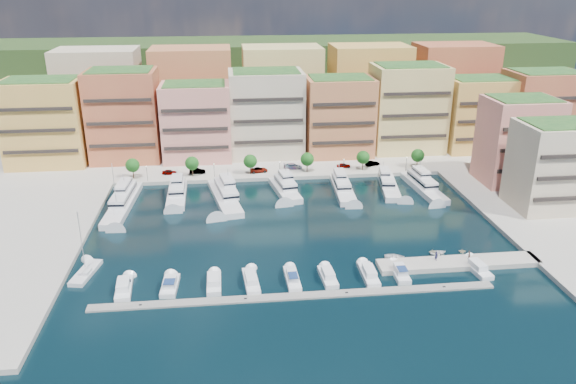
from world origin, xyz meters
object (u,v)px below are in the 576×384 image
(yacht_0, at_px, (123,201))
(tender_1, at_px, (433,251))
(lamppost_1, at_px, (214,168))
(person_1, at_px, (469,255))
(tree_4, at_px, (363,157))
(cruiser_3, at_px, (251,281))
(lamppost_4, at_px, (406,162))
(yacht_4, at_px, (342,188))
(cruiser_0, at_px, (124,288))
(tender_3, at_px, (462,251))
(cruiser_6, at_px, (369,275))
(tree_3, at_px, (307,159))
(yacht_5, at_px, (388,185))
(cruiser_1, at_px, (170,286))
(yacht_2, at_px, (225,195))
(car_3, at_px, (293,166))
(yacht_1, at_px, (177,193))
(tree_0, at_px, (132,165))
(tree_5, at_px, (418,156))
(person_0, at_px, (436,256))
(lamppost_3, at_px, (344,164))
(cruiser_9, at_px, (477,268))
(car_2, at_px, (259,170))
(yacht_3, at_px, (285,188))
(tree_2, at_px, (250,161))
(tender_2, at_px, (439,253))
(cruiser_5, at_px, (328,277))
(car_0, at_px, (169,172))
(sailboat_2, at_px, (117,214))
(tree_1, at_px, (192,163))
(cruiser_4, at_px, (292,279))
(cruiser_7, at_px, (400,273))
(cruiser_2, at_px, (214,283))
(car_4, at_px, (344,165))
(lamppost_2, at_px, (280,166))
(tender_0, at_px, (395,257))
(lamppost_0, at_px, (147,171))
(yacht_6, at_px, (423,185))
(car_1, at_px, (197,171))

(yacht_0, relative_size, tender_1, 15.94)
(lamppost_1, relative_size, person_1, 2.56)
(tree_4, relative_size, cruiser_3, 0.62)
(tree_4, distance_m, lamppost_4, 12.25)
(yacht_4, xyz_separation_m, person_1, (16.84, -41.06, 0.73))
(cruiser_0, relative_size, tender_3, 5.50)
(cruiser_0, height_order, cruiser_6, same)
(tree_3, bearing_deg, lamppost_4, -4.70)
(yacht_5, distance_m, cruiser_1, 69.81)
(yacht_2, relative_size, car_3, 4.63)
(person_1, bearing_deg, yacht_1, -57.44)
(tree_0, distance_m, tree_5, 80.00)
(person_0, bearing_deg, cruiser_6, 82.06)
(tree_0, xyz_separation_m, lamppost_4, (76.00, -2.30, -0.92))
(lamppost_3, distance_m, person_0, 53.08)
(tree_5, relative_size, yacht_1, 0.31)
(cruiser_9, height_order, car_2, car_2)
(yacht_3, height_order, car_3, yacht_3)
(tree_2, relative_size, tender_2, 1.59)
(cruiser_5, relative_size, car_0, 1.94)
(cruiser_6, bearing_deg, lamppost_1, 117.76)
(yacht_3, relative_size, tender_2, 5.01)
(yacht_5, bearing_deg, sailboat_2, -171.71)
(tree_1, distance_m, cruiser_6, 68.15)
(cruiser_4, bearing_deg, cruiser_7, 0.04)
(cruiser_2, distance_m, cruiser_4, 14.40)
(yacht_0, xyz_separation_m, car_4, (59.16, 19.60, 0.47))
(lamppost_2, height_order, yacht_1, yacht_1)
(tree_2, relative_size, tender_0, 1.41)
(tender_3, bearing_deg, cruiser_6, 124.12)
(lamppost_0, distance_m, tender_2, 80.11)
(tree_2, distance_m, yacht_1, 23.56)
(cruiser_9, distance_m, car_4, 62.16)
(tree_4, xyz_separation_m, yacht_3, (-23.66, -12.39, -3.53))
(yacht_5, relative_size, car_2, 3.77)
(cruiser_5, distance_m, car_2, 60.06)
(tree_3, xyz_separation_m, lamppost_2, (-8.00, -2.30, -0.92))
(lamppost_2, distance_m, yacht_2, 20.45)
(yacht_6, distance_m, tender_0, 41.25)
(tree_5, height_order, car_3, tree_5)
(cruiser_6, xyz_separation_m, tender_3, (21.48, 7.66, -0.14))
(tree_3, xyz_separation_m, yacht_1, (-35.39, -12.88, -3.65))
(cruiser_1, height_order, person_0, person_0)
(tender_1, height_order, car_1, car_1)
(cruiser_6, bearing_deg, tree_0, 131.49)
(tree_5, distance_m, cruiser_7, 62.51)
(tender_0, relative_size, car_3, 0.75)
(yacht_0, distance_m, cruiser_2, 46.86)
(yacht_4, xyz_separation_m, cruiser_4, (-18.48, -44.36, -0.52))
(cruiser_0, relative_size, cruiser_3, 0.92)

